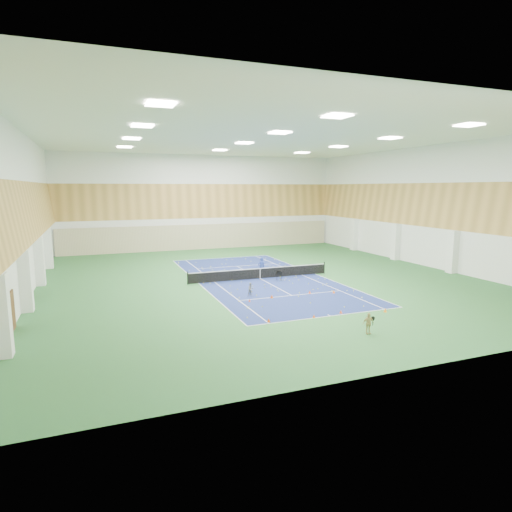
{
  "coord_description": "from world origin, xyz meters",
  "views": [
    {
      "loc": [
        -13.46,
        -34.11,
        7.87
      ],
      "look_at": [
        -0.31,
        0.19,
        2.0
      ],
      "focal_mm": 30.0,
      "sensor_mm": 36.0,
      "label": 1
    }
  ],
  "objects_px": {
    "child_court": "(251,289)",
    "ball_cart": "(279,276)",
    "tennis_net": "(260,272)",
    "child_apron": "(368,323)",
    "coach": "(261,267)"
  },
  "relations": [
    {
      "from": "child_court",
      "to": "ball_cart",
      "type": "xyz_separation_m",
      "value": [
        4.01,
        3.89,
        -0.07
      ]
    },
    {
      "from": "tennis_net",
      "to": "ball_cart",
      "type": "distance_m",
      "value": 1.83
    },
    {
      "from": "child_court",
      "to": "ball_cart",
      "type": "bearing_deg",
      "value": 36.09
    },
    {
      "from": "child_apron",
      "to": "coach",
      "type": "bearing_deg",
      "value": 91.1
    },
    {
      "from": "child_apron",
      "to": "ball_cart",
      "type": "height_order",
      "value": "child_apron"
    },
    {
      "from": "child_court",
      "to": "child_apron",
      "type": "distance_m",
      "value": 10.64
    },
    {
      "from": "child_court",
      "to": "coach",
      "type": "bearing_deg",
      "value": 53.71
    },
    {
      "from": "tennis_net",
      "to": "child_court",
      "type": "bearing_deg",
      "value": -118.15
    },
    {
      "from": "tennis_net",
      "to": "child_apron",
      "type": "xyz_separation_m",
      "value": [
        0.23,
        -15.45,
        0.04
      ]
    },
    {
      "from": "child_court",
      "to": "ball_cart",
      "type": "height_order",
      "value": "child_court"
    },
    {
      "from": "tennis_net",
      "to": "ball_cart",
      "type": "xyz_separation_m",
      "value": [
        1.2,
        -1.38,
        -0.14
      ]
    },
    {
      "from": "coach",
      "to": "ball_cart",
      "type": "height_order",
      "value": "coach"
    },
    {
      "from": "coach",
      "to": "child_court",
      "type": "bearing_deg",
      "value": 62.32
    },
    {
      "from": "tennis_net",
      "to": "coach",
      "type": "xyz_separation_m",
      "value": [
        0.4,
        0.71,
        0.33
      ]
    },
    {
      "from": "child_court",
      "to": "child_apron",
      "type": "bearing_deg",
      "value": -81.38
    }
  ]
}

